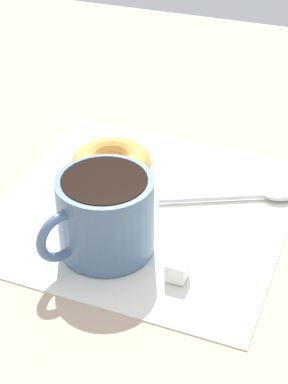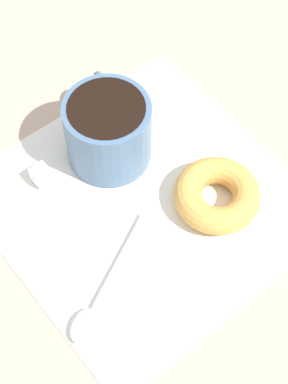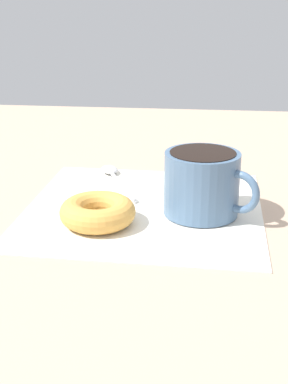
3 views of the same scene
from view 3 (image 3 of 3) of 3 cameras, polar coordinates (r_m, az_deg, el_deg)
ground_plane at (r=70.05cm, az=1.32°, el=-2.10°), size 120.00×120.00×2.00cm
napkin at (r=68.24cm, az=0.00°, el=-1.69°), size 30.45×30.45×0.30cm
coffee_cup at (r=65.16cm, az=6.31°, el=1.04°), size 11.42×9.14×7.84cm
donut at (r=63.16cm, az=-4.97°, el=-2.12°), size 9.00×9.00×2.88cm
spoon at (r=78.97cm, az=-3.28°, el=1.88°), size 7.59×14.13×0.90cm
sugar_cube at (r=73.57cm, az=7.64°, el=0.72°), size 1.86×1.86×1.86cm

